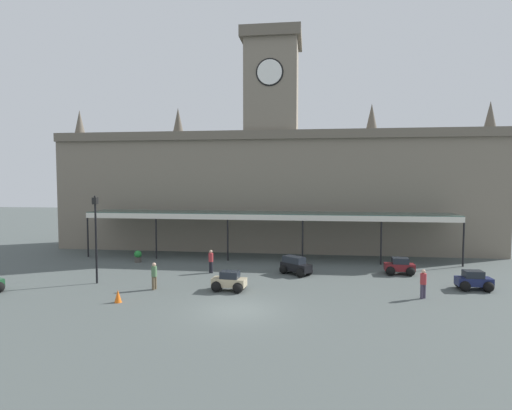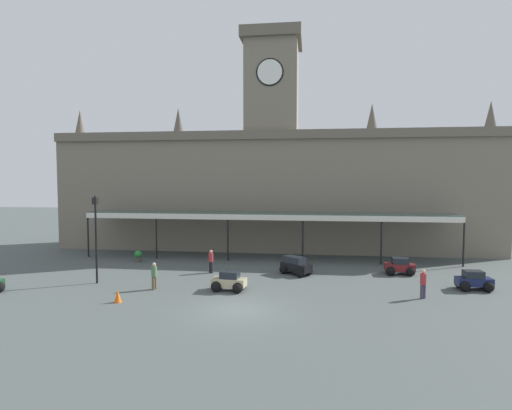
{
  "view_description": "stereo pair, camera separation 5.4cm",
  "coord_description": "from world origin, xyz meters",
  "px_view_note": "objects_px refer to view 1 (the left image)",
  "views": [
    {
      "loc": [
        3.67,
        -20.95,
        6.82
      ],
      "look_at": [
        0.0,
        7.3,
        5.01
      ],
      "focal_mm": 29.34,
      "sensor_mm": 36.0,
      "label": 1
    },
    {
      "loc": [
        3.73,
        -20.94,
        6.82
      ],
      "look_at": [
        0.0,
        7.3,
        5.01
      ],
      "focal_mm": 29.34,
      "sensor_mm": 36.0,
      "label": 2
    }
  ],
  "objects_px": {
    "car_black_estate": "(296,267)",
    "pedestrian_crossing_forecourt": "(211,260)",
    "pedestrian_beside_cars": "(423,283)",
    "car_beige_sedan": "(229,282)",
    "traffic_cone": "(118,296)",
    "victorian_lamppost": "(96,230)",
    "planter_forecourt_centre": "(138,256)",
    "pedestrian_near_entrance": "(154,275)",
    "car_maroon_sedan": "(399,267)",
    "car_navy_sedan": "(474,282)"
  },
  "relations": [
    {
      "from": "car_black_estate",
      "to": "planter_forecourt_centre",
      "type": "bearing_deg",
      "value": 168.22
    },
    {
      "from": "car_navy_sedan",
      "to": "traffic_cone",
      "type": "bearing_deg",
      "value": -165.51
    },
    {
      "from": "pedestrian_near_entrance",
      "to": "traffic_cone",
      "type": "relative_size",
      "value": 2.36
    },
    {
      "from": "car_black_estate",
      "to": "pedestrian_near_entrance",
      "type": "xyz_separation_m",
      "value": [
        -8.46,
        -5.2,
        0.34
      ]
    },
    {
      "from": "car_maroon_sedan",
      "to": "planter_forecourt_centre",
      "type": "distance_m",
      "value": 20.3
    },
    {
      "from": "car_beige_sedan",
      "to": "pedestrian_crossing_forecourt",
      "type": "relative_size",
      "value": 1.28
    },
    {
      "from": "car_beige_sedan",
      "to": "planter_forecourt_centre",
      "type": "bearing_deg",
      "value": 140.22
    },
    {
      "from": "planter_forecourt_centre",
      "to": "traffic_cone",
      "type": "bearing_deg",
      "value": -72.23
    },
    {
      "from": "car_beige_sedan",
      "to": "traffic_cone",
      "type": "relative_size",
      "value": 3.01
    },
    {
      "from": "pedestrian_beside_cars",
      "to": "pedestrian_near_entrance",
      "type": "bearing_deg",
      "value": -179.54
    },
    {
      "from": "victorian_lamppost",
      "to": "planter_forecourt_centre",
      "type": "height_order",
      "value": "victorian_lamppost"
    },
    {
      "from": "pedestrian_beside_cars",
      "to": "pedestrian_near_entrance",
      "type": "distance_m",
      "value": 15.86
    },
    {
      "from": "pedestrian_beside_cars",
      "to": "traffic_cone",
      "type": "relative_size",
      "value": 2.36
    },
    {
      "from": "car_black_estate",
      "to": "pedestrian_beside_cars",
      "type": "distance_m",
      "value": 8.98
    },
    {
      "from": "car_maroon_sedan",
      "to": "victorian_lamppost",
      "type": "bearing_deg",
      "value": -165.6
    },
    {
      "from": "pedestrian_crossing_forecourt",
      "to": "planter_forecourt_centre",
      "type": "relative_size",
      "value": 1.74
    },
    {
      "from": "pedestrian_crossing_forecourt",
      "to": "traffic_cone",
      "type": "xyz_separation_m",
      "value": [
        -3.37,
        -7.72,
        -0.55
      ]
    },
    {
      "from": "car_beige_sedan",
      "to": "car_maroon_sedan",
      "type": "relative_size",
      "value": 1.03
    },
    {
      "from": "car_beige_sedan",
      "to": "traffic_cone",
      "type": "xyz_separation_m",
      "value": [
        -5.61,
        -3.19,
        -0.15
      ]
    },
    {
      "from": "pedestrian_crossing_forecourt",
      "to": "victorian_lamppost",
      "type": "height_order",
      "value": "victorian_lamppost"
    },
    {
      "from": "car_navy_sedan",
      "to": "traffic_cone",
      "type": "xyz_separation_m",
      "value": [
        -20.42,
        -5.28,
        -0.15
      ]
    },
    {
      "from": "pedestrian_beside_cars",
      "to": "car_beige_sedan",
      "type": "bearing_deg",
      "value": 178.82
    },
    {
      "from": "pedestrian_near_entrance",
      "to": "traffic_cone",
      "type": "distance_m",
      "value": 3.05
    },
    {
      "from": "victorian_lamppost",
      "to": "traffic_cone",
      "type": "xyz_separation_m",
      "value": [
        3.29,
        -3.84,
        -3.14
      ]
    },
    {
      "from": "car_black_estate",
      "to": "pedestrian_crossing_forecourt",
      "type": "bearing_deg",
      "value": -177.08
    },
    {
      "from": "car_navy_sedan",
      "to": "victorian_lamppost",
      "type": "relative_size",
      "value": 0.36
    },
    {
      "from": "car_black_estate",
      "to": "pedestrian_crossing_forecourt",
      "type": "distance_m",
      "value": 6.1
    },
    {
      "from": "planter_forecourt_centre",
      "to": "car_beige_sedan",
      "type": "bearing_deg",
      "value": -39.78
    },
    {
      "from": "car_maroon_sedan",
      "to": "pedestrian_beside_cars",
      "type": "bearing_deg",
      "value": -89.42
    },
    {
      "from": "traffic_cone",
      "to": "pedestrian_near_entrance",
      "type": "bearing_deg",
      "value": 70.67
    },
    {
      "from": "car_black_estate",
      "to": "pedestrian_beside_cars",
      "type": "height_order",
      "value": "pedestrian_beside_cars"
    },
    {
      "from": "pedestrian_beside_cars",
      "to": "traffic_cone",
      "type": "bearing_deg",
      "value": -170.05
    },
    {
      "from": "car_black_estate",
      "to": "traffic_cone",
      "type": "relative_size",
      "value": 3.41
    },
    {
      "from": "pedestrian_crossing_forecourt",
      "to": "traffic_cone",
      "type": "distance_m",
      "value": 8.44
    },
    {
      "from": "car_maroon_sedan",
      "to": "traffic_cone",
      "type": "relative_size",
      "value": 2.91
    },
    {
      "from": "car_beige_sedan",
      "to": "car_maroon_sedan",
      "type": "xyz_separation_m",
      "value": [
        11.18,
        5.81,
        0.0
      ]
    },
    {
      "from": "car_maroon_sedan",
      "to": "pedestrian_beside_cars",
      "type": "distance_m",
      "value": 6.06
    },
    {
      "from": "victorian_lamppost",
      "to": "car_black_estate",
      "type": "bearing_deg",
      "value": 18.18
    },
    {
      "from": "pedestrian_near_entrance",
      "to": "pedestrian_crossing_forecourt",
      "type": "xyz_separation_m",
      "value": [
        2.38,
        4.89,
        0.0
      ]
    },
    {
      "from": "victorian_lamppost",
      "to": "planter_forecourt_centre",
      "type": "relative_size",
      "value": 5.96
    },
    {
      "from": "car_navy_sedan",
      "to": "traffic_cone",
      "type": "height_order",
      "value": "car_navy_sedan"
    },
    {
      "from": "planter_forecourt_centre",
      "to": "pedestrian_near_entrance",
      "type": "bearing_deg",
      "value": -60.7
    },
    {
      "from": "pedestrian_crossing_forecourt",
      "to": "traffic_cone",
      "type": "height_order",
      "value": "pedestrian_crossing_forecourt"
    },
    {
      "from": "pedestrian_crossing_forecourt",
      "to": "car_beige_sedan",
      "type": "bearing_deg",
      "value": -63.75
    },
    {
      "from": "car_black_estate",
      "to": "pedestrian_crossing_forecourt",
      "type": "relative_size",
      "value": 1.45
    },
    {
      "from": "pedestrian_beside_cars",
      "to": "car_black_estate",
      "type": "bearing_deg",
      "value": 145.56
    },
    {
      "from": "pedestrian_crossing_forecourt",
      "to": "planter_forecourt_centre",
      "type": "xyz_separation_m",
      "value": [
        -6.81,
        3.0,
        -0.42
      ]
    },
    {
      "from": "car_black_estate",
      "to": "victorian_lamppost",
      "type": "distance_m",
      "value": 13.73
    },
    {
      "from": "car_beige_sedan",
      "to": "planter_forecourt_centre",
      "type": "height_order",
      "value": "car_beige_sedan"
    },
    {
      "from": "car_black_estate",
      "to": "pedestrian_crossing_forecourt",
      "type": "xyz_separation_m",
      "value": [
        -6.08,
        -0.31,
        0.34
      ]
    }
  ]
}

